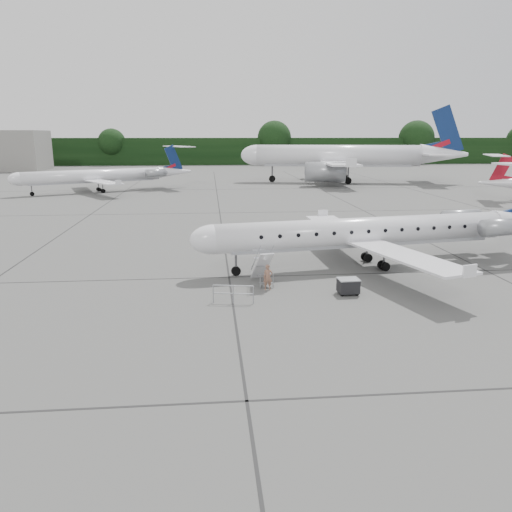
{
  "coord_description": "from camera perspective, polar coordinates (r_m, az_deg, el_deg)",
  "views": [
    {
      "loc": [
        -7.76,
        -25.54,
        8.96
      ],
      "look_at": [
        -5.24,
        1.63,
        2.3
      ],
      "focal_mm": 35.0,
      "sensor_mm": 36.0,
      "label": 1
    }
  ],
  "objects": [
    {
      "name": "passenger",
      "position": [
        29.45,
        1.37,
        -2.44
      ],
      "size": [
        0.6,
        0.43,
        1.53
      ],
      "primitive_type": "imported",
      "rotation": [
        0.0,
        0.0,
        0.11
      ],
      "color": "#855B48",
      "rests_on": "ground"
    },
    {
      "name": "baggage_cart",
      "position": [
        29.18,
        10.49,
        -3.39
      ],
      "size": [
        1.18,
        0.98,
        0.99
      ],
      "primitive_type": null,
      "rotation": [
        0.0,
        0.0,
        0.05
      ],
      "color": "black",
      "rests_on": "ground"
    },
    {
      "name": "bg_regional_left",
      "position": [
        83.66,
        -18.14,
        9.36
      ],
      "size": [
        33.29,
        29.78,
        7.19
      ],
      "primitive_type": null,
      "rotation": [
        0.0,
        0.0,
        0.46
      ],
      "color": "silver",
      "rests_on": "ground"
    },
    {
      "name": "treeline",
      "position": [
        155.82,
        -2.5,
        11.87
      ],
      "size": [
        260.0,
        4.0,
        8.0
      ],
      "primitive_type": "cube",
      "color": "black",
      "rests_on": "ground"
    },
    {
      "name": "safety_railing",
      "position": [
        27.23,
        -2.62,
        -4.4
      ],
      "size": [
        2.18,
        0.46,
        1.0
      ],
      "primitive_type": null,
      "rotation": [
        0.0,
        0.0,
        -0.17
      ],
      "color": "#909498",
      "rests_on": "ground"
    },
    {
      "name": "main_regional_jet",
      "position": [
        34.89,
        12.32,
        4.3
      ],
      "size": [
        29.66,
        23.5,
        6.88
      ],
      "primitive_type": null,
      "rotation": [
        0.0,
        0.0,
        0.17
      ],
      "color": "silver",
      "rests_on": "ground"
    },
    {
      "name": "ground",
      "position": [
        28.16,
        11.04,
        -5.1
      ],
      "size": [
        320.0,
        320.0,
        0.0
      ],
      "primitive_type": "plane",
      "color": "#595A57",
      "rests_on": "ground"
    },
    {
      "name": "airstair",
      "position": [
        30.57,
        0.69,
        -1.22
      ],
      "size": [
        1.22,
        2.42,
        2.16
      ],
      "primitive_type": null,
      "rotation": [
        0.0,
        0.0,
        0.17
      ],
      "color": "silver",
      "rests_on": "ground"
    },
    {
      "name": "bg_narrowbody",
      "position": [
        97.66,
        9.32,
        12.41
      ],
      "size": [
        43.75,
        34.98,
        14.08
      ],
      "primitive_type": null,
      "rotation": [
        0.0,
        0.0,
        -0.19
      ],
      "color": "silver",
      "rests_on": "ground"
    }
  ]
}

